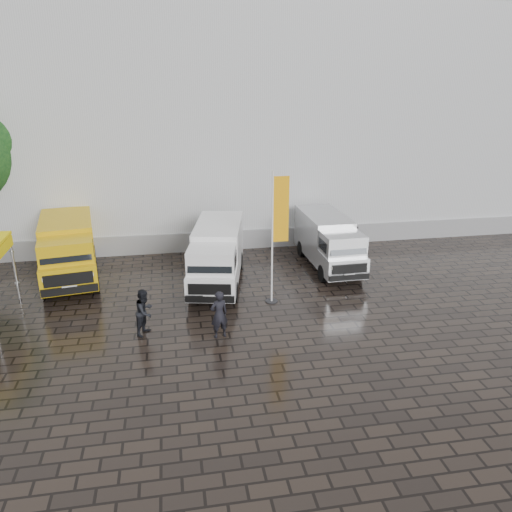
{
  "coord_description": "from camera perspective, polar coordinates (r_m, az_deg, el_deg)",
  "views": [
    {
      "loc": [
        -3.63,
        -16.59,
        8.62
      ],
      "look_at": [
        -0.34,
        2.2,
        1.66
      ],
      "focal_mm": 35.0,
      "sensor_mm": 36.0,
      "label": 1
    }
  ],
  "objects": [
    {
      "name": "person_tent",
      "position": [
        17.9,
        -12.59,
        -6.24
      ],
      "size": [
        0.96,
        1.02,
        1.67
      ],
      "primitive_type": "imported",
      "rotation": [
        0.0,
        0.0,
        1.05
      ],
      "color": "black",
      "rests_on": "ground"
    },
    {
      "name": "exhibition_hall",
      "position": [
        33.17,
        -0.15,
        15.52
      ],
      "size": [
        44.0,
        16.0,
        12.0
      ],
      "primitive_type": "cube",
      "color": "silver",
      "rests_on": "ground"
    },
    {
      "name": "van_silver",
      "position": [
        23.66,
        8.27,
        1.53
      ],
      "size": [
        1.95,
        5.51,
        2.37
      ],
      "primitive_type": null,
      "rotation": [
        0.0,
        0.0,
        0.02
      ],
      "color": "#A5A7AA",
      "rests_on": "ground"
    },
    {
      "name": "van_yellow",
      "position": [
        23.37,
        -20.64,
        0.49
      ],
      "size": [
        3.04,
        5.93,
        2.61
      ],
      "primitive_type": null,
      "rotation": [
        0.0,
        0.0,
        0.16
      ],
      "color": "#D0A10A",
      "rests_on": "ground"
    },
    {
      "name": "hall_plinth",
      "position": [
        26.45,
        2.84,
        2.15
      ],
      "size": [
        44.0,
        0.15,
        1.0
      ],
      "primitive_type": "cube",
      "color": "gray",
      "rests_on": "ground"
    },
    {
      "name": "wheelie_bin",
      "position": [
        26.88,
        10.56,
        2.25
      ],
      "size": [
        0.76,
        0.76,
        1.11
      ],
      "primitive_type": "cube",
      "rotation": [
        0.0,
        0.0,
        0.14
      ],
      "color": "black",
      "rests_on": "ground"
    },
    {
      "name": "person_front",
      "position": [
        17.27,
        -4.24,
        -6.68
      ],
      "size": [
        0.73,
        0.58,
        1.73
      ],
      "primitive_type": "imported",
      "rotation": [
        0.0,
        0.0,
        3.44
      ],
      "color": "black",
      "rests_on": "ground"
    },
    {
      "name": "ground",
      "position": [
        19.04,
        2.15,
        -6.88
      ],
      "size": [
        120.0,
        120.0,
        0.0
      ],
      "primitive_type": "plane",
      "color": "black",
      "rests_on": "ground"
    },
    {
      "name": "van_white",
      "position": [
        21.52,
        -4.47,
        -0.03
      ],
      "size": [
        3.03,
        6.04,
        2.5
      ],
      "primitive_type": null,
      "rotation": [
        0.0,
        0.0,
        -0.2
      ],
      "color": "white",
      "rests_on": "ground"
    },
    {
      "name": "flagpole",
      "position": [
        19.14,
        2.42,
        2.9
      ],
      "size": [
        0.88,
        0.5,
        5.3
      ],
      "color": "black",
      "rests_on": "ground"
    }
  ]
}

